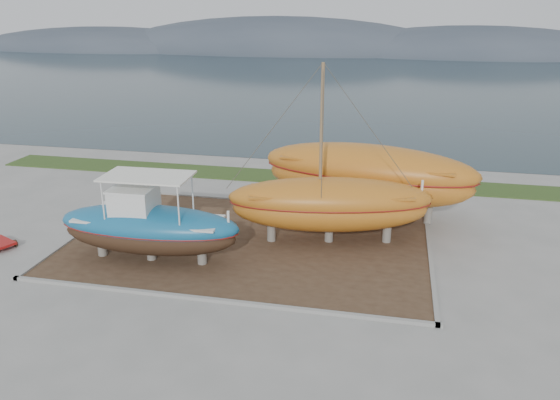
% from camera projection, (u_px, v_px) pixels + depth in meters
% --- Properties ---
extents(ground, '(140.00, 140.00, 0.00)m').
position_uv_depth(ground, '(226.00, 278.00, 24.52)').
color(ground, gray).
rests_on(ground, ground).
extents(dirt_patch, '(18.00, 12.00, 0.06)m').
position_uv_depth(dirt_patch, '(249.00, 242.00, 28.20)').
color(dirt_patch, '#422D1E').
rests_on(dirt_patch, ground).
extents(curb_frame, '(18.60, 12.60, 0.15)m').
position_uv_depth(curb_frame, '(249.00, 241.00, 28.18)').
color(curb_frame, gray).
rests_on(curb_frame, ground).
extents(grass_strip, '(44.00, 3.00, 0.08)m').
position_uv_depth(grass_strip, '(291.00, 177.00, 38.78)').
color(grass_strip, '#284219').
rests_on(grass_strip, ground).
extents(sea, '(260.00, 100.00, 0.04)m').
position_uv_depth(sea, '(354.00, 80.00, 88.99)').
color(sea, '#1A2E35').
rests_on(sea, ground).
extents(mountain_ridge, '(200.00, 36.00, 20.00)m').
position_uv_depth(mountain_ridge, '(372.00, 53.00, 139.65)').
color(mountain_ridge, '#333D49').
rests_on(mountain_ridge, ground).
extents(blue_caique, '(8.85, 2.98, 4.22)m').
position_uv_depth(blue_caique, '(148.00, 218.00, 25.51)').
color(blue_caique, '#176190').
rests_on(blue_caique, dirt_patch).
extents(white_dinghy, '(4.60, 2.78, 1.30)m').
position_uv_depth(white_dinghy, '(133.00, 214.00, 30.08)').
color(white_dinghy, silver).
rests_on(white_dinghy, dirt_patch).
extents(orange_sailboat, '(10.67, 4.87, 9.02)m').
position_uv_depth(orange_sailboat, '(331.00, 157.00, 26.71)').
color(orange_sailboat, '#B4661B').
rests_on(orange_sailboat, dirt_patch).
extents(orange_bare_hull, '(12.76, 5.76, 4.03)m').
position_uv_depth(orange_bare_hull, '(367.00, 182.00, 31.12)').
color(orange_bare_hull, '#B4661B').
rests_on(orange_bare_hull, dirt_patch).
extents(red_trailer, '(2.71, 2.12, 0.34)m').
position_uv_depth(red_trailer, '(0.00, 244.00, 27.54)').
color(red_trailer, '#AC1613').
rests_on(red_trailer, ground).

